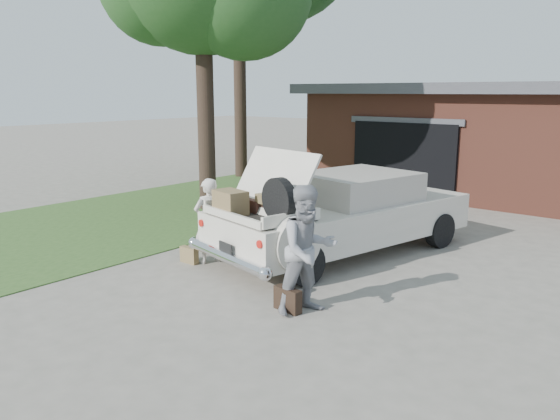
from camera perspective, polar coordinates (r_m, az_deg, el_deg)
The scene contains 8 objects.
ground at distance 9.10m, azimuth -2.43°, elevation -7.40°, with size 90.00×90.00×0.00m, color gray.
grass_strip at distance 14.95m, azimuth -10.42°, elevation 0.29°, with size 6.00×16.00×0.02m, color #2D4C1E.
house at distance 18.50m, azimuth 24.76°, elevation 6.84°, with size 12.80×7.80×3.30m.
sedan at distance 10.48m, azimuth 6.50°, elevation -0.30°, with size 3.16×5.72×2.09m.
woman_left at distance 9.93m, azimuth -7.46°, elevation -1.13°, with size 0.57×0.37×1.56m, color beige.
woman_right at distance 7.59m, azimuth 2.95°, elevation -4.20°, with size 0.89×0.69×1.83m, color gray.
suitcase_left at distance 10.11m, azimuth -9.46°, elevation -4.66°, with size 0.38×0.12×0.29m, color olive.
suitcase_right at distance 7.85m, azimuth 0.81°, elevation -9.34°, with size 0.44×0.14×0.34m, color black.
Camera 1 is at (5.76, -6.35, 3.06)m, focal length 35.00 mm.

